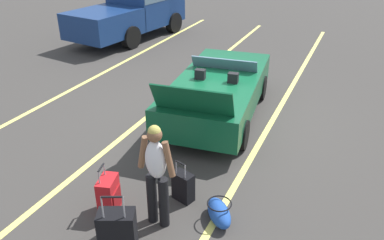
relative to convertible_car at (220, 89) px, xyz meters
The scene contains 11 objects.
ground_plane 0.62m from the convertible_car, behind, with size 80.00×80.00×0.00m, color #383533.
lot_line_near 1.42m from the convertible_car, 98.81° to the right, with size 18.00×0.12×0.01m, color #EAE066.
lot_line_mid 1.56m from the convertible_car, 97.84° to the left, with size 18.00×0.12×0.01m, color #EAE066.
lot_line_far 4.18m from the convertible_car, 92.73° to the left, with size 18.00×0.12×0.01m, color #EAE066.
convertible_car is the anchor object (origin of this frame).
suitcase_large_black 4.73m from the convertible_car, behind, with size 0.45×0.55×1.07m.
suitcase_medium_bright 4.05m from the convertible_car, behind, with size 0.45×0.35×0.83m.
suitcase_small_carryon 3.36m from the convertible_car, 169.37° to the right, with size 0.30×0.38×0.74m.
duffel_bag 3.79m from the convertible_car, 159.44° to the right, with size 0.68×0.64×0.34m.
traveler_person 3.98m from the convertible_car, behind, with size 0.23×0.60×1.65m.
parked_pickup_truck_near 7.42m from the convertible_car, 47.12° to the left, with size 5.21×2.61×2.10m.
Camera 1 is at (-7.52, -2.75, 4.01)m, focal length 35.61 mm.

